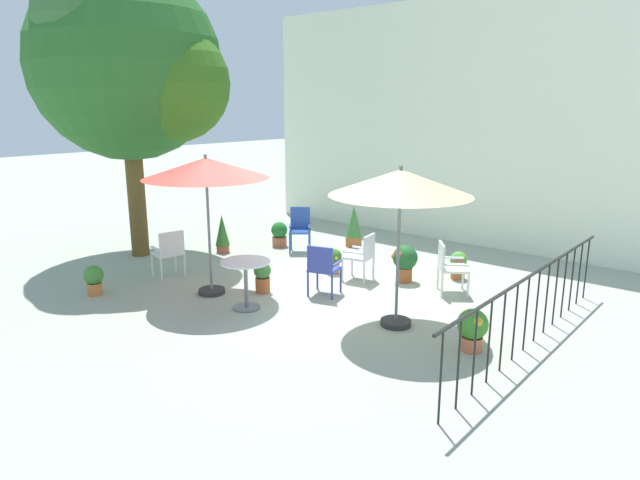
# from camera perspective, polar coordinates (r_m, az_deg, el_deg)

# --- Properties ---
(ground_plane) EXTENTS (60.00, 60.00, 0.00)m
(ground_plane) POSITION_cam_1_polar(r_m,az_deg,el_deg) (9.63, 0.11, -5.02)
(ground_plane) COLOR #9EA694
(villa_facade) EXTENTS (10.39, 0.30, 5.36)m
(villa_facade) POSITION_cam_1_polar(r_m,az_deg,el_deg) (13.09, 13.82, 11.52)
(villa_facade) COLOR white
(villa_facade) RESTS_ON ground
(terrace_railing) EXTENTS (0.03, 5.24, 1.01)m
(terrace_railing) POSITION_cam_1_polar(r_m,az_deg,el_deg) (7.73, 20.90, -5.38)
(terrace_railing) COLOR black
(terrace_railing) RESTS_ON ground
(shade_tree) EXTENTS (3.89, 3.71, 5.69)m
(shade_tree) POSITION_cam_1_polar(r_m,az_deg,el_deg) (11.97, -18.81, 16.66)
(shade_tree) COLOR brown
(shade_tree) RESTS_ON ground
(patio_umbrella_0) EXTENTS (1.97, 1.97, 2.30)m
(patio_umbrella_0) POSITION_cam_1_polar(r_m,az_deg,el_deg) (7.66, 8.21, 5.64)
(patio_umbrella_0) COLOR #2D2D2D
(patio_umbrella_0) RESTS_ON ground
(patio_umbrella_1) EXTENTS (2.03, 2.03, 2.33)m
(patio_umbrella_1) POSITION_cam_1_polar(r_m,az_deg,el_deg) (9.13, -11.56, 7.04)
(patio_umbrella_1) COLOR #2D2D2D
(patio_umbrella_1) RESTS_ON ground
(cafe_table_0) EXTENTS (0.76, 0.76, 0.76)m
(cafe_table_0) POSITION_cam_1_polar(r_m,az_deg,el_deg) (8.65, -7.59, -3.62)
(cafe_table_0) COLOR silver
(cafe_table_0) RESTS_ON ground
(patio_chair_0) EXTENTS (0.57, 0.54, 0.86)m
(patio_chair_0) POSITION_cam_1_polar(r_m,az_deg,el_deg) (9.16, 0.28, -2.72)
(patio_chair_0) COLOR #3742A0
(patio_chair_0) RESTS_ON ground
(patio_chair_1) EXTENTS (0.66, 0.67, 0.86)m
(patio_chair_1) POSITION_cam_1_polar(r_m,az_deg,el_deg) (9.53, 13.00, -2.44)
(patio_chair_1) COLOR silver
(patio_chair_1) RESTS_ON ground
(patio_chair_2) EXTENTS (0.54, 0.57, 0.87)m
(patio_chair_2) POSITION_cam_1_polar(r_m,az_deg,el_deg) (10.49, -15.12, -1.04)
(patio_chair_2) COLOR silver
(patio_chair_2) RESTS_ON ground
(patio_chair_3) EXTENTS (0.65, 0.65, 0.95)m
(patio_chair_3) POSITION_cam_1_polar(r_m,az_deg,el_deg) (11.94, -2.05, 1.37)
(patio_chair_3) COLOR #2A4A9C
(patio_chair_3) RESTS_ON ground
(patio_chair_4) EXTENTS (0.54, 0.51, 0.86)m
(patio_chair_4) POSITION_cam_1_polar(r_m,az_deg,el_deg) (9.97, 4.33, -1.43)
(patio_chair_4) COLOR silver
(patio_chair_4) RESTS_ON ground
(potted_plant_0) EXTENTS (0.29, 0.29, 0.53)m
(potted_plant_0) POSITION_cam_1_polar(r_m,az_deg,el_deg) (9.43, -5.89, -3.68)
(potted_plant_0) COLOR #B1582E
(potted_plant_0) RESTS_ON ground
(potted_plant_1) EXTENTS (0.36, 0.36, 0.55)m
(potted_plant_1) POSITION_cam_1_polar(r_m,az_deg,el_deg) (12.45, -4.17, 0.64)
(potted_plant_1) COLOR #AE5C40
(potted_plant_1) RESTS_ON ground
(potted_plant_2) EXTENTS (0.31, 0.31, 0.47)m
(potted_plant_2) POSITION_cam_1_polar(r_m,az_deg,el_deg) (10.43, 1.43, -1.99)
(potted_plant_2) COLOR #CB6341
(potted_plant_2) RESTS_ON ground
(potted_plant_3) EXTENTS (0.36, 0.36, 0.91)m
(potted_plant_3) POSITION_cam_1_polar(r_m,az_deg,el_deg) (12.42, 3.47, 1.40)
(potted_plant_3) COLOR #A15B2E
(potted_plant_3) RESTS_ON ground
(potted_plant_4) EXTENTS (0.44, 0.45, 0.67)m
(potted_plant_4) POSITION_cam_1_polar(r_m,az_deg,el_deg) (10.02, 8.65, -2.07)
(potted_plant_4) COLOR #A5532F
(potted_plant_4) RESTS_ON ground
(potted_plant_5) EXTENTS (0.31, 0.32, 0.51)m
(potted_plant_5) POSITION_cam_1_polar(r_m,az_deg,el_deg) (10.42, 13.92, -2.39)
(potted_plant_5) COLOR #AB5A2F
(potted_plant_5) RESTS_ON ground
(potted_plant_6) EXTENTS (0.30, 0.30, 0.82)m
(potted_plant_6) POSITION_cam_1_polar(r_m,az_deg,el_deg) (12.03, -9.94, 0.69)
(potted_plant_6) COLOR #A14B37
(potted_plant_6) RESTS_ON ground
(potted_plant_7) EXTENTS (0.32, 0.32, 0.50)m
(potted_plant_7) POSITION_cam_1_polar(r_m,az_deg,el_deg) (10.00, -22.09, -3.66)
(potted_plant_7) COLOR #CD7539
(potted_plant_7) RESTS_ON ground
(potted_plant_8) EXTENTS (0.40, 0.40, 0.56)m
(potted_plant_8) POSITION_cam_1_polar(r_m,az_deg,el_deg) (7.49, 15.28, -8.63)
(potted_plant_8) COLOR #CF6B45
(potted_plant_8) RESTS_ON ground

